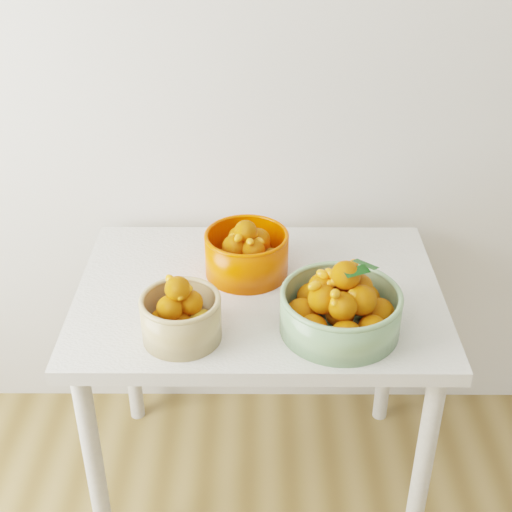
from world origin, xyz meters
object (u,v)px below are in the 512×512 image
object	(u,v)px
bowl_green	(340,308)
table	(259,317)
bowl_cream	(181,316)
bowl_orange	(247,252)

from	to	relation	value
bowl_green	table	bearing A→B (deg)	138.53
bowl_cream	bowl_orange	bearing A→B (deg)	62.28
bowl_cream	bowl_green	distance (m)	0.39
table	bowl_orange	world-z (taller)	bowl_orange
bowl_orange	bowl_cream	bearing A→B (deg)	-117.72
bowl_green	bowl_orange	world-z (taller)	bowl_green
bowl_cream	bowl_orange	size ratio (longest dim) A/B	0.89
bowl_green	bowl_orange	xyz separation A→B (m)	(-0.24, 0.26, 0.00)
bowl_cream	bowl_green	size ratio (longest dim) A/B	0.64
bowl_green	bowl_orange	distance (m)	0.35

